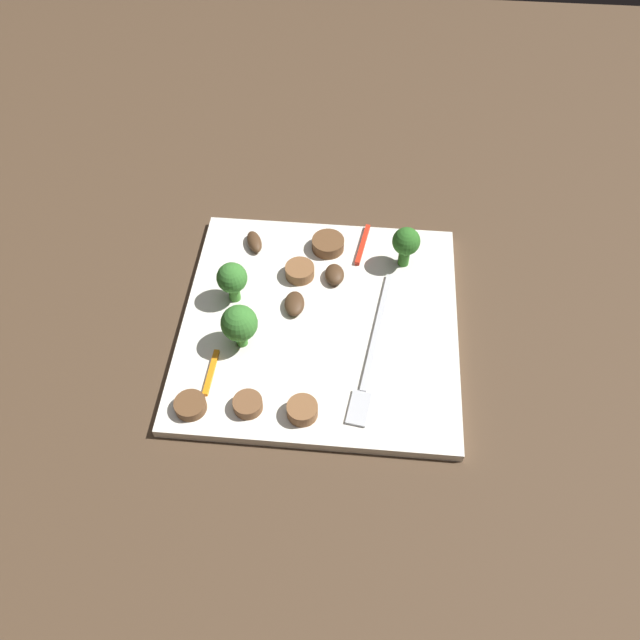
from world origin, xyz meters
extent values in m
plane|color=#4C3826|center=(0.00, 0.00, 0.00)|extent=(1.40, 1.40, 0.00)
cube|color=white|center=(0.00, 0.00, 0.01)|extent=(0.27, 0.27, 0.01)
cube|color=silver|center=(0.01, 0.06, 0.01)|extent=(0.14, 0.03, 0.00)
cube|color=silver|center=(0.10, 0.04, 0.01)|extent=(0.04, 0.02, 0.00)
cylinder|color=#408630|center=(-0.02, -0.09, 0.02)|extent=(0.01, 0.01, 0.02)
sphere|color=#387A2D|center=(-0.02, -0.09, 0.04)|extent=(0.03, 0.03, 0.03)
cylinder|color=#347525|center=(-0.08, 0.08, 0.02)|extent=(0.01, 0.01, 0.03)
sphere|color=#2D6B23|center=(-0.08, 0.08, 0.04)|extent=(0.03, 0.03, 0.03)
cylinder|color=#408630|center=(0.03, -0.07, 0.02)|extent=(0.01, 0.01, 0.02)
sphere|color=#387A2D|center=(0.03, -0.07, 0.04)|extent=(0.04, 0.04, 0.04)
cylinder|color=brown|center=(-0.10, 0.00, 0.02)|extent=(0.05, 0.05, 0.01)
cylinder|color=brown|center=(-0.06, -0.03, 0.02)|extent=(0.04, 0.04, 0.01)
cylinder|color=brown|center=(0.11, -0.11, 0.02)|extent=(0.04, 0.04, 0.01)
cylinder|color=brown|center=(0.10, -0.06, 0.02)|extent=(0.04, 0.04, 0.01)
cylinder|color=brown|center=(0.11, -0.01, 0.02)|extent=(0.03, 0.03, 0.01)
ellipsoid|color=#4C331E|center=(-0.10, -0.08, 0.02)|extent=(0.04, 0.03, 0.01)
ellipsoid|color=#4C331E|center=(-0.01, -0.03, 0.02)|extent=(0.03, 0.02, 0.01)
ellipsoid|color=#4C331E|center=(-0.06, 0.01, 0.02)|extent=(0.03, 0.02, 0.01)
cube|color=red|center=(-0.11, 0.04, 0.01)|extent=(0.06, 0.01, 0.00)
cube|color=orange|center=(0.07, -0.10, 0.01)|extent=(0.05, 0.01, 0.00)
camera|label=1|loc=(0.39, 0.03, 0.52)|focal=35.96mm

